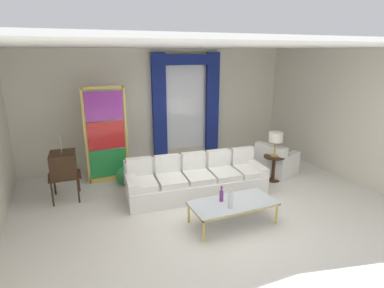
# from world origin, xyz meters

# --- Properties ---
(ground_plane) EXTENTS (16.00, 16.00, 0.00)m
(ground_plane) POSITION_xyz_m (0.00, 0.00, 0.00)
(ground_plane) COLOR white
(wall_rear) EXTENTS (8.00, 0.12, 3.00)m
(wall_rear) POSITION_xyz_m (0.00, 3.06, 1.50)
(wall_rear) COLOR silver
(wall_rear) RESTS_ON ground
(wall_right) EXTENTS (0.12, 7.00, 3.00)m
(wall_right) POSITION_xyz_m (3.66, 0.60, 1.50)
(wall_right) COLOR silver
(wall_right) RESTS_ON ground
(ceiling_slab) EXTENTS (8.00, 7.60, 0.04)m
(ceiling_slab) POSITION_xyz_m (0.00, 0.80, 3.02)
(ceiling_slab) COLOR white
(curtained_window) EXTENTS (2.00, 0.17, 2.70)m
(curtained_window) POSITION_xyz_m (0.68, 2.89, 1.74)
(curtained_window) COLOR white
(curtained_window) RESTS_ON ground
(couch_white_long) EXTENTS (2.99, 1.18, 0.86)m
(couch_white_long) POSITION_xyz_m (0.01, 0.72, 0.31)
(couch_white_long) COLOR white
(couch_white_long) RESTS_ON ground
(coffee_table) EXTENTS (1.49, 0.71, 0.41)m
(coffee_table) POSITION_xyz_m (0.11, -0.66, 0.38)
(coffee_table) COLOR silver
(coffee_table) RESTS_ON ground
(bottle_blue_decanter) EXTENTS (0.08, 0.08, 0.36)m
(bottle_blue_decanter) POSITION_xyz_m (-0.03, -0.81, 0.56)
(bottle_blue_decanter) COLOR silver
(bottle_blue_decanter) RESTS_ON coffee_table
(bottle_crystal_tall) EXTENTS (0.07, 0.07, 0.29)m
(bottle_crystal_tall) POSITION_xyz_m (-0.05, -0.54, 0.52)
(bottle_crystal_tall) COLOR #753384
(bottle_crystal_tall) RESTS_ON coffee_table
(vintage_tv) EXTENTS (0.62, 0.63, 1.35)m
(vintage_tv) POSITION_xyz_m (-2.54, 1.51, 0.73)
(vintage_tv) COLOR #382314
(vintage_tv) RESTS_ON ground
(armchair_white) EXTENTS (1.05, 1.04, 0.80)m
(armchair_white) POSITION_xyz_m (2.25, 0.96, 0.29)
(armchair_white) COLOR white
(armchair_white) RESTS_ON ground
(stained_glass_divider) EXTENTS (0.95, 0.05, 2.20)m
(stained_glass_divider) POSITION_xyz_m (-1.58, 2.13, 1.06)
(stained_glass_divider) COLOR gold
(stained_glass_divider) RESTS_ON ground
(peacock_figurine) EXTENTS (0.44, 0.60, 0.50)m
(peacock_figurine) POSITION_xyz_m (-1.27, 1.65, 0.22)
(peacock_figurine) COLOR beige
(peacock_figurine) RESTS_ON ground
(round_side_table) EXTENTS (0.48, 0.48, 0.59)m
(round_side_table) POSITION_xyz_m (1.97, 0.66, 0.36)
(round_side_table) COLOR #382314
(round_side_table) RESTS_ON ground
(table_lamp_brass) EXTENTS (0.32, 0.32, 0.57)m
(table_lamp_brass) POSITION_xyz_m (1.97, 0.66, 1.03)
(table_lamp_brass) COLOR #B29338
(table_lamp_brass) RESTS_ON round_side_table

